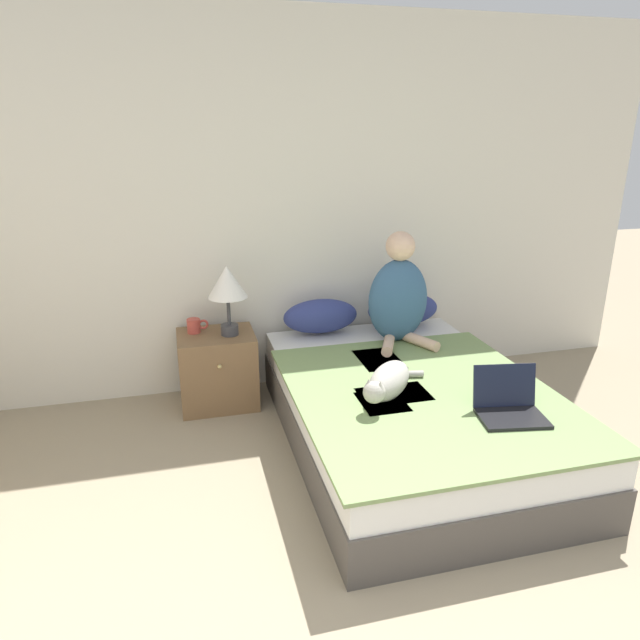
% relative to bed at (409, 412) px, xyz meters
% --- Properties ---
extents(wall_back, '(5.91, 0.05, 2.55)m').
position_rel_bed_xyz_m(wall_back, '(-0.72, 1.10, 1.06)').
color(wall_back, beige).
rests_on(wall_back, ground_plane).
extents(bed, '(1.42, 2.06, 0.43)m').
position_rel_bed_xyz_m(bed, '(0.00, 0.00, 0.00)').
color(bed, '#4C4742').
rests_on(bed, ground_plane).
extents(pillow_near, '(0.53, 0.24, 0.24)m').
position_rel_bed_xyz_m(pillow_near, '(-0.31, 0.89, 0.34)').
color(pillow_near, navy).
rests_on(pillow_near, bed).
extents(pillow_far, '(0.53, 0.24, 0.24)m').
position_rel_bed_xyz_m(pillow_far, '(0.31, 0.89, 0.34)').
color(pillow_far, navy).
rests_on(pillow_far, bed).
extents(person_sitting, '(0.41, 0.40, 0.75)m').
position_rel_bed_xyz_m(person_sitting, '(0.15, 0.60, 0.53)').
color(person_sitting, '#33567A').
rests_on(person_sitting, bed).
extents(cat_tabby, '(0.49, 0.46, 0.18)m').
position_rel_bed_xyz_m(cat_tabby, '(-0.22, -0.19, 0.31)').
color(cat_tabby, '#A8A399').
rests_on(cat_tabby, bed).
extents(laptop_open, '(0.37, 0.32, 0.24)m').
position_rel_bed_xyz_m(laptop_open, '(0.30, -0.54, 0.27)').
color(laptop_open, black).
rests_on(laptop_open, bed).
extents(nightstand, '(0.51, 0.44, 0.51)m').
position_rel_bed_xyz_m(nightstand, '(-1.05, 0.82, 0.04)').
color(nightstand, brown).
rests_on(nightstand, ground_plane).
extents(table_lamp, '(0.26, 0.26, 0.47)m').
position_rel_bed_xyz_m(table_lamp, '(-0.96, 0.79, 0.63)').
color(table_lamp, '#38383D').
rests_on(table_lamp, nightstand).
extents(coffee_mug, '(0.14, 0.09, 0.10)m').
position_rel_bed_xyz_m(coffee_mug, '(-1.18, 0.89, 0.34)').
color(coffee_mug, '#B24238').
rests_on(coffee_mug, nightstand).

